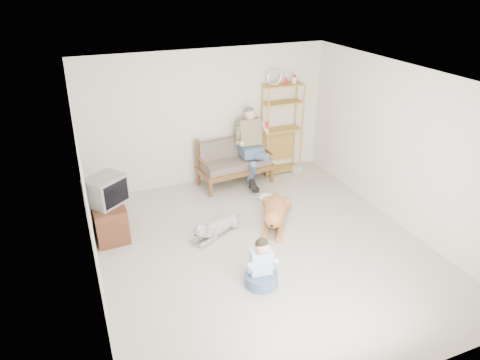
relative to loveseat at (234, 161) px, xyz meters
name	(u,v)px	position (x,y,z in m)	size (l,w,h in m)	color
floor	(264,248)	(-0.42, -2.41, -0.49)	(5.50, 5.50, 0.00)	beige
ceiling	(269,80)	(-0.42, -2.41, 2.21)	(5.50, 5.50, 0.00)	white
wall_back	(208,118)	(-0.42, 0.34, 0.86)	(5.00, 5.00, 0.00)	beige
wall_front	(393,289)	(-0.42, -5.16, 0.86)	(5.00, 5.00, 0.00)	beige
wall_left	(88,203)	(-2.92, -2.41, 0.86)	(5.50, 5.50, 0.00)	beige
wall_right	(403,148)	(2.08, -2.41, 0.86)	(5.50, 5.50, 0.00)	beige
loveseat	(234,161)	(0.00, 0.00, 0.00)	(1.56, 0.85, 0.95)	brown
man	(252,151)	(0.32, -0.20, 0.24)	(0.60, 0.85, 1.38)	#445C7E
etagere	(282,128)	(1.14, 0.14, 0.51)	(0.86, 0.38, 2.24)	#BB8F3A
book_stack	(297,168)	(1.49, -0.01, -0.43)	(0.19, 0.14, 0.12)	white
tv_stand	(109,219)	(-2.64, -1.06, -0.19)	(0.54, 0.92, 0.60)	brown
crt_tv	(106,190)	(-2.61, -1.08, 0.35)	(0.73, 0.70, 0.47)	slate
wall_outlet	(151,176)	(-1.67, 0.33, -0.19)	(0.12, 0.02, 0.08)	white
golden_retriever	(275,213)	(0.08, -1.76, -0.29)	(0.94, 1.45, 0.49)	#B16F3D
shaggy_dog	(215,227)	(-1.01, -1.74, -0.34)	(1.09, 0.69, 0.36)	white
terrier	(272,197)	(0.37, -1.07, -0.39)	(0.47, 0.46, 0.22)	white
child	(261,268)	(-0.82, -3.16, -0.21)	(0.48, 0.48, 0.76)	#445C7E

